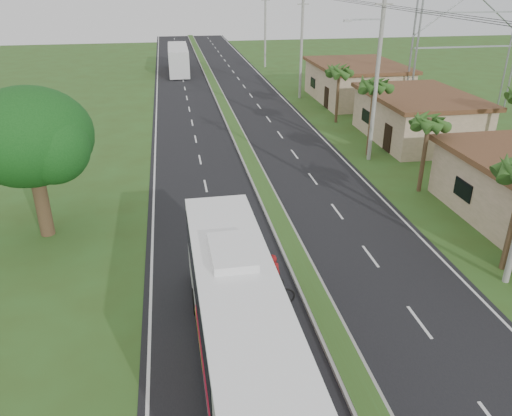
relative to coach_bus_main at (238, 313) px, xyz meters
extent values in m
plane|color=#364F1D|center=(3.66, 1.10, -2.17)|extent=(180.00, 180.00, 0.00)
cube|color=black|center=(3.66, 21.10, -2.16)|extent=(14.00, 160.00, 0.02)
cube|color=gray|center=(3.66, 21.10, -2.08)|extent=(1.20, 160.00, 0.17)
cube|color=#364F1D|center=(3.66, 21.10, -1.99)|extent=(0.95, 160.00, 0.02)
cube|color=silver|center=(-3.04, 21.10, -2.17)|extent=(0.12, 160.00, 0.01)
cube|color=silver|center=(10.36, 21.10, -2.17)|extent=(0.12, 160.00, 0.01)
cube|color=tan|center=(17.66, 23.10, -0.50)|extent=(7.00, 10.00, 3.35)
cube|color=#4E2F1B|center=(17.66, 23.10, 1.34)|extent=(7.60, 10.60, 0.32)
cube|color=tan|center=(17.66, 37.10, -0.42)|extent=(8.00, 11.00, 3.50)
cube|color=#4E2F1B|center=(17.66, 37.10, 1.49)|extent=(8.60, 11.60, 0.32)
cylinder|color=#473321|center=(13.06, 13.10, 0.13)|extent=(0.26, 0.26, 4.60)
cylinder|color=#473321|center=(12.46, 20.10, 0.53)|extent=(0.26, 0.26, 5.40)
cylinder|color=#473321|center=(12.96, 29.10, 0.23)|extent=(0.26, 0.26, 4.80)
cylinder|color=#473321|center=(-8.34, 11.10, -0.17)|extent=(0.70, 0.70, 4.00)
ellipsoid|color=#124414|center=(-8.34, 11.10, 3.03)|extent=(6.00, 6.00, 4.68)
sphere|color=#124414|center=(-9.74, 11.90, 2.53)|extent=(3.80, 3.80, 3.80)
sphere|color=#124414|center=(-7.14, 10.10, 2.73)|extent=(3.40, 3.40, 3.40)
cylinder|color=gray|center=(12.16, 19.10, 3.83)|extent=(0.28, 0.28, 12.00)
cube|color=gray|center=(12.16, 19.10, 8.23)|extent=(1.20, 0.10, 0.10)
cube|color=gray|center=(10.96, 19.10, 7.33)|extent=(2.40, 0.10, 0.10)
cylinder|color=gray|center=(12.16, 39.10, 3.33)|extent=(0.28, 0.28, 11.00)
cube|color=gray|center=(12.16, 39.10, 7.23)|extent=(1.20, 0.10, 0.10)
cylinder|color=gray|center=(12.16, 59.10, 3.08)|extent=(0.28, 0.28, 10.50)
cube|color=gray|center=(12.16, 59.10, 6.73)|extent=(1.20, 0.10, 0.10)
cylinder|color=gray|center=(20.66, 30.60, 3.83)|extent=(0.18, 0.18, 12.00)
cylinder|color=gray|center=(20.66, 31.60, 3.83)|extent=(0.18, 0.18, 12.00)
cylinder|color=gray|center=(30.66, 31.60, 3.83)|extent=(0.18, 0.18, 12.00)
cube|color=gray|center=(25.66, 31.10, 3.83)|extent=(10.00, 0.14, 0.14)
cube|color=gray|center=(25.66, 31.10, 6.83)|extent=(10.00, 0.14, 0.14)
cube|color=white|center=(0.00, -0.06, -0.11)|extent=(2.71, 12.26, 3.21)
cube|color=black|center=(-0.01, 0.55, 0.60)|extent=(2.73, 9.82, 1.28)
cube|color=#A90E27|center=(0.02, -1.28, -0.75)|extent=(2.67, 5.33, 0.56)
cube|color=yellow|center=(0.00, 0.25, -1.01)|extent=(2.64, 3.09, 0.25)
cube|color=white|center=(-0.02, 1.16, 1.64)|extent=(1.46, 2.46, 0.29)
cylinder|color=black|center=(-1.19, 3.19, -1.64)|extent=(0.34, 1.06, 1.06)
cylinder|color=black|center=(1.11, 3.22, -1.64)|extent=(0.34, 1.06, 1.06)
cube|color=white|center=(-0.15, 56.81, -0.40)|extent=(2.66, 11.68, 3.24)
cube|color=black|center=(-0.14, 57.32, 0.57)|extent=(2.68, 8.64, 1.10)
cube|color=#F65518|center=(-0.16, 55.80, -1.02)|extent=(2.65, 5.60, 0.35)
cylinder|color=black|center=(-1.31, 52.01, -1.69)|extent=(0.31, 0.98, 0.97)
cylinder|color=black|center=(0.92, 51.99, -1.69)|extent=(0.31, 0.98, 0.97)
cylinder|color=black|center=(-1.21, 61.13, -1.69)|extent=(0.31, 0.98, 0.97)
cylinder|color=black|center=(1.02, 61.11, -1.69)|extent=(0.31, 0.98, 0.97)
imported|color=black|center=(1.79, 3.17, -1.60)|extent=(1.96, 0.69, 1.15)
imported|color=maroon|center=(1.79, 3.17, -0.73)|extent=(0.69, 0.48, 1.79)
camera|label=1|loc=(-1.67, -13.05, 9.95)|focal=35.00mm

